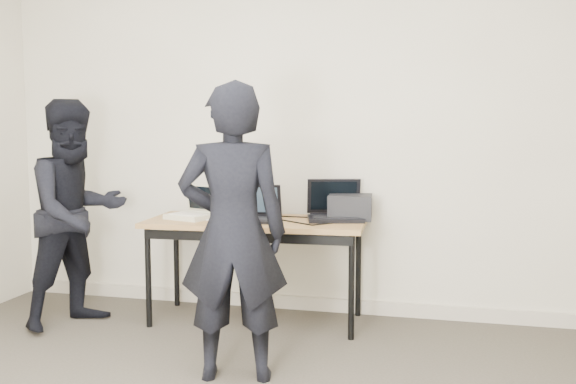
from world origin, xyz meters
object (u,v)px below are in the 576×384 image
(laptop_center, at_px, (256,212))
(person_typist, at_px, (233,233))
(desk, at_px, (256,228))
(person_observer, at_px, (77,213))
(leather_satchel, at_px, (241,197))
(laptop_right, at_px, (335,210))
(laptop_beige, at_px, (193,212))
(equipment_box, at_px, (350,207))

(laptop_center, relative_size, person_typist, 0.20)
(desk, relative_size, person_observer, 0.99)
(person_observer, bearing_deg, leather_satchel, -33.37)
(laptop_right, distance_m, leather_satchel, 0.71)
(person_typist, bearing_deg, laptop_beige, -71.08)
(leather_satchel, relative_size, person_observer, 0.24)
(desk, bearing_deg, person_typist, -83.13)
(laptop_beige, distance_m, person_observer, 0.79)
(laptop_center, distance_m, laptop_right, 0.55)
(laptop_center, relative_size, leather_satchel, 0.87)
(laptop_right, relative_size, leather_satchel, 1.21)
(equipment_box, distance_m, person_observer, 1.88)
(laptop_right, height_order, equipment_box, laptop_right)
(laptop_beige, relative_size, laptop_center, 1.12)
(equipment_box, bearing_deg, laptop_right, -166.76)
(desk, relative_size, laptop_beige, 4.20)
(laptop_center, height_order, equipment_box, laptop_center)
(desk, bearing_deg, laptop_center, -62.21)
(laptop_center, bearing_deg, equipment_box, 15.43)
(leather_satchel, bearing_deg, laptop_center, -56.80)
(leather_satchel, bearing_deg, person_observer, -155.09)
(person_typist, bearing_deg, laptop_center, -94.31)
(person_observer, bearing_deg, equipment_box, -46.70)
(leather_satchel, height_order, equipment_box, leather_satchel)
(laptop_beige, xyz_separation_m, equipment_box, (1.08, 0.21, 0.04))
(desk, xyz_separation_m, person_typist, (0.17, -0.99, 0.14))
(laptop_right, distance_m, equipment_box, 0.11)
(desk, distance_m, laptop_right, 0.56)
(leather_satchel, height_order, person_typist, person_typist)
(laptop_right, xyz_separation_m, leather_satchel, (-0.71, 0.06, 0.06))
(equipment_box, bearing_deg, desk, -163.04)
(laptop_center, height_order, person_observer, person_observer)
(laptop_center, xyz_separation_m, equipment_box, (0.62, 0.20, 0.03))
(laptop_center, relative_size, laptop_right, 0.72)
(laptop_beige, height_order, leather_satchel, leather_satchel)
(laptop_right, relative_size, person_observer, 0.29)
(laptop_right, bearing_deg, person_observer, -177.60)
(laptop_right, xyz_separation_m, equipment_box, (0.10, 0.02, 0.02))
(equipment_box, relative_size, person_observer, 0.19)
(desk, relative_size, person_typist, 0.95)
(person_observer, bearing_deg, laptop_beige, -39.24)
(desk, xyz_separation_m, laptop_beige, (-0.45, -0.02, 0.11))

